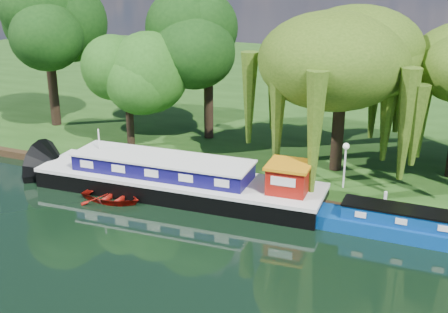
% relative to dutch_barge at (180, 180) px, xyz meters
% --- Properties ---
extents(ground, '(120.00, 120.00, 0.00)m').
position_rel_dutch_barge_xyz_m(ground, '(7.72, -6.99, -0.84)').
color(ground, black).
extents(far_bank, '(120.00, 52.00, 0.45)m').
position_rel_dutch_barge_xyz_m(far_bank, '(7.72, 27.01, -0.62)').
color(far_bank, '#1A3D10').
rests_on(far_bank, ground).
extents(dutch_barge, '(16.24, 4.52, 3.39)m').
position_rel_dutch_barge_xyz_m(dutch_barge, '(0.00, 0.00, 0.00)').
color(dutch_barge, black).
rests_on(dutch_barge, ground).
extents(narrowboat, '(10.43, 1.85, 1.52)m').
position_rel_dutch_barge_xyz_m(narrowboat, '(12.66, -0.16, -0.30)').
color(narrowboat, navy).
rests_on(narrowboat, ground).
extents(red_dinghy, '(3.43, 2.48, 0.70)m').
position_rel_dutch_barge_xyz_m(red_dinghy, '(-2.96, -2.18, -0.84)').
color(red_dinghy, maroon).
rests_on(red_dinghy, ground).
extents(willow_left, '(7.46, 7.46, 8.94)m').
position_rel_dutch_barge_xyz_m(willow_left, '(7.18, 6.17, 6.11)').
color(willow_left, black).
rests_on(willow_left, far_bank).
extents(tree_far_left, '(4.50, 4.50, 7.25)m').
position_rel_dutch_barge_xyz_m(tree_far_left, '(-6.26, 5.00, 4.58)').
color(tree_far_left, black).
rests_on(tree_far_left, far_bank).
extents(tree_far_back, '(5.94, 5.94, 9.99)m').
position_rel_dutch_barge_xyz_m(tree_far_back, '(-14.23, 7.20, 6.57)').
color(tree_far_back, black).
rests_on(tree_far_back, far_bank).
extents(tree_far_mid, '(5.63, 5.63, 9.20)m').
position_rel_dutch_barge_xyz_m(tree_far_mid, '(-2.35, 8.85, 5.95)').
color(tree_far_mid, black).
rests_on(tree_far_mid, far_bank).
extents(lamppost, '(0.36, 0.36, 2.56)m').
position_rel_dutch_barge_xyz_m(lamppost, '(8.22, 3.51, 1.58)').
color(lamppost, silver).
rests_on(lamppost, far_bank).
extents(mooring_posts, '(19.16, 0.16, 1.00)m').
position_rel_dutch_barge_xyz_m(mooring_posts, '(7.22, 1.41, 0.11)').
color(mooring_posts, silver).
rests_on(mooring_posts, far_bank).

